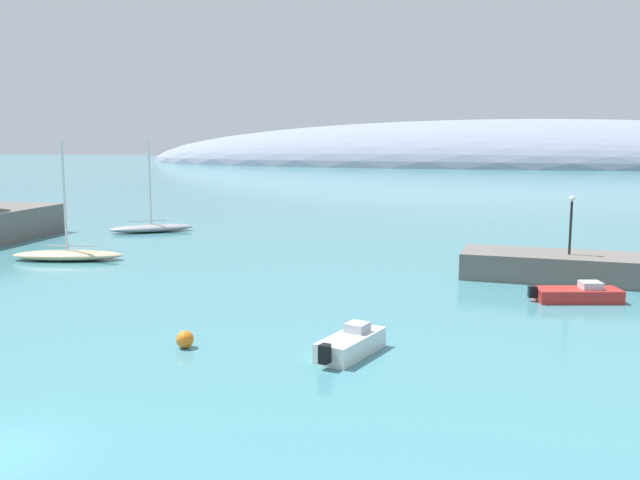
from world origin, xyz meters
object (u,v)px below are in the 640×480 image
object	(u,v)px
sailboat_grey_near_shore	(151,227)
mooring_buoy_orange	(185,339)
sailboat_sand_mid_mooring	(68,254)
motorboat_white_foreground	(351,344)
harbor_lamp_post	(571,218)
motorboat_red_alongside_breakwater	(578,294)

from	to	relation	value
sailboat_grey_near_shore	mooring_buoy_orange	distance (m)	38.17
sailboat_sand_mid_mooring	motorboat_white_foreground	world-z (taller)	sailboat_sand_mid_mooring
sailboat_grey_near_shore	mooring_buoy_orange	size ratio (longest dim) A/B	11.63
sailboat_sand_mid_mooring	mooring_buoy_orange	bearing A→B (deg)	121.12
sailboat_sand_mid_mooring	mooring_buoy_orange	distance (m)	25.04
sailboat_grey_near_shore	motorboat_white_foreground	distance (m)	41.57
sailboat_grey_near_shore	harbor_lamp_post	xyz separation A→B (m)	(36.15, -15.15, 3.56)
motorboat_white_foreground	harbor_lamp_post	bearing A→B (deg)	-12.67
motorboat_red_alongside_breakwater	mooring_buoy_orange	world-z (taller)	motorboat_red_alongside_breakwater
motorboat_white_foreground	harbor_lamp_post	world-z (taller)	harbor_lamp_post
sailboat_grey_near_shore	motorboat_red_alongside_breakwater	size ratio (longest dim) A/B	1.73
harbor_lamp_post	mooring_buoy_orange	bearing A→B (deg)	-134.44
motorboat_white_foreground	harbor_lamp_post	size ratio (longest dim) A/B	1.16
sailboat_sand_mid_mooring	motorboat_white_foreground	size ratio (longest dim) A/B	2.02
sailboat_sand_mid_mooring	motorboat_white_foreground	bearing A→B (deg)	131.93
sailboat_grey_near_shore	motorboat_white_foreground	bearing A→B (deg)	-85.16
sailboat_sand_mid_mooring	harbor_lamp_post	size ratio (longest dim) A/B	2.35
motorboat_white_foreground	motorboat_red_alongside_breakwater	size ratio (longest dim) A/B	0.84
sailboat_sand_mid_mooring	harbor_lamp_post	distance (m)	35.52
sailboat_grey_near_shore	motorboat_red_alongside_breakwater	world-z (taller)	sailboat_grey_near_shore
sailboat_grey_near_shore	motorboat_red_alongside_breakwater	bearing A→B (deg)	-62.69
sailboat_grey_near_shore	motorboat_red_alongside_breakwater	xyz separation A→B (m)	(35.95, -20.91, -0.07)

